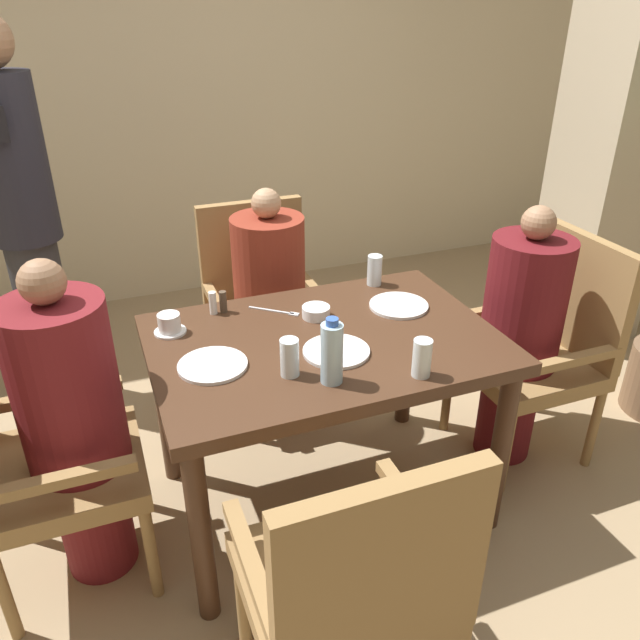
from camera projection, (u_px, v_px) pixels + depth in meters
ground_plane at (324, 497)px, 2.54m from camera, size 16.00×16.00×0.00m
wall_back at (188, 72)px, 3.74m from camera, size 8.00×0.06×2.80m
pillar_stone at (626, 96)px, 3.21m from camera, size 0.47×0.47×2.70m
dining_table at (324, 363)px, 2.24m from camera, size 1.21×0.84×0.75m
chair_left_side at (31, 455)px, 1.98m from camera, size 0.51×0.51×0.97m
diner_in_left_chair at (75, 425)px, 1.99m from camera, size 0.32×0.32×1.17m
chair_far_side at (262, 300)px, 2.97m from camera, size 0.51×0.51×0.97m
diner_in_far_chair at (270, 304)px, 2.83m from camera, size 0.32×0.32×1.11m
chair_right_side at (546, 342)px, 2.62m from camera, size 0.51×0.51×0.97m
diner_in_right_chair at (519, 336)px, 2.54m from camera, size 0.32×0.32×1.13m
chair_near_corner at (353, 583)px, 1.55m from camera, size 0.51×0.51×0.97m
standing_host at (22, 213)px, 2.77m from camera, size 0.30×0.34×1.78m
plate_main_left at (399, 305)px, 2.40m from camera, size 0.23×0.23×0.01m
plate_main_right at (337, 351)px, 2.10m from camera, size 0.23×0.23×0.01m
plate_dessert_center at (213, 365)px, 2.02m from camera, size 0.23×0.23×0.01m
teacup_with_saucer at (169, 324)px, 2.21m from camera, size 0.11×0.11×0.07m
bowl_small at (316, 312)px, 2.32m from camera, size 0.11×0.11×0.04m
water_bottle at (332, 353)px, 1.90m from camera, size 0.07×0.07×0.22m
glass_tall_near at (375, 270)px, 2.56m from camera, size 0.06×0.06×0.13m
glass_tall_mid at (422, 358)px, 1.95m from camera, size 0.06×0.06×0.13m
glass_tall_far at (290, 357)px, 1.95m from camera, size 0.06×0.06×0.13m
salt_shaker at (213, 303)px, 2.34m from camera, size 0.03×0.03×0.09m
pepper_shaker at (223, 302)px, 2.35m from camera, size 0.03×0.03×0.08m
fork_beside_plate at (279, 312)px, 2.37m from camera, size 0.17×0.14×0.00m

